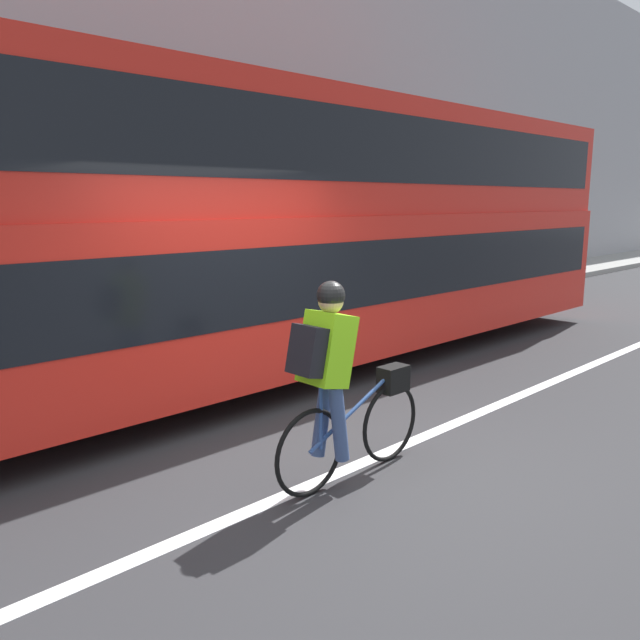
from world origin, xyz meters
The scene contains 7 objects.
ground_plane centered at (0.00, 0.00, 0.00)m, with size 80.00×80.00×0.00m, color #2D2D30.
road_center_line centered at (0.00, -0.01, 0.00)m, with size 50.00×0.14×0.01m, color silver.
sidewalk_curb centered at (0.00, 5.26, 0.07)m, with size 60.00×2.05×0.14m.
building_facade centered at (0.00, 6.44, 4.52)m, with size 60.00×0.30×9.04m.
bus centered at (2.44, 2.66, 1.91)m, with size 10.93×2.45×3.43m.
cyclist_on_bike centered at (-0.17, -0.13, 0.87)m, with size 1.61×0.32×1.61m.
trash_bin centered at (2.10, 5.16, 0.58)m, with size 0.52×0.52×0.87m.
Camera 1 is at (-3.44, -3.33, 2.19)m, focal length 35.00 mm.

